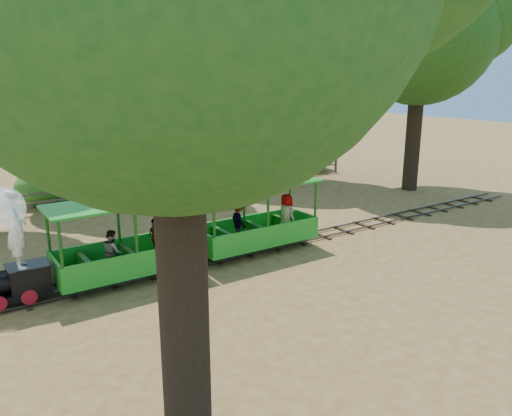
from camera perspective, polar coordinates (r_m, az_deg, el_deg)
ground at (r=16.00m, az=4.65°, el=-3.82°), size 90.00×90.00×0.00m
track at (r=15.98m, az=4.65°, el=-3.59°), size 22.00×1.00×0.10m
carriage_front at (r=13.22m, az=-14.29°, el=-4.73°), size 3.85×1.57×2.00m
carriage_rear at (r=14.87m, az=0.15°, el=-1.85°), size 3.85×1.57×2.00m
oak_ne at (r=24.52m, az=4.03°, el=18.02°), size 7.06×6.21×9.00m
oak_e at (r=23.81m, az=18.28°, el=19.53°), size 7.97×7.01×10.19m
fence at (r=22.44m, az=-8.07°, el=3.11°), size 18.10×0.10×1.00m
shrub_west at (r=21.91m, az=-23.10°, el=2.27°), size 2.24×1.72×1.55m
shrub_mid_w at (r=22.07m, az=-20.60°, el=3.18°), size 2.87×2.21×1.99m
shrub_mid_e at (r=26.18m, az=1.22°, el=5.10°), size 1.86×1.43×1.29m
shrub_east at (r=27.87m, az=6.12°, el=6.18°), size 2.64×2.03×1.83m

